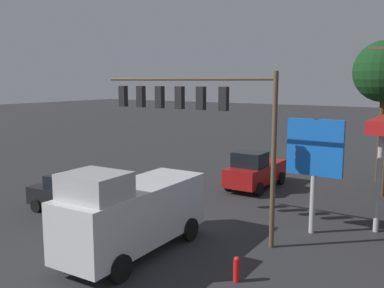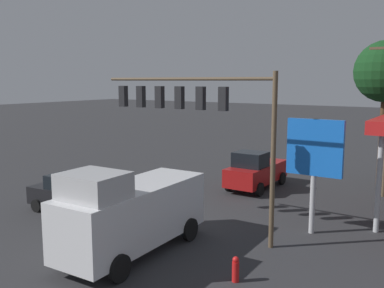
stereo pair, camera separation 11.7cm
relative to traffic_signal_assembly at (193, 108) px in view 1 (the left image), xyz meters
The scene contains 7 objects.
ground_plane 5.61m from the traffic_signal_assembly, 29.08° to the left, with size 200.00×200.00×0.00m, color #2D2D30.
traffic_signal_assembly is the anchor object (origin of this frame).
price_sign 5.60m from the traffic_signal_assembly, 151.59° to the right, with size 2.43×0.27×5.05m.
delivery_truck 5.29m from the traffic_signal_assembly, 83.33° to the left, with size 2.72×6.87×3.58m.
pickup_parked 9.50m from the traffic_signal_assembly, 84.13° to the right, with size 2.29×5.21×2.40m.
sedan_far 8.21m from the traffic_signal_assembly, 10.64° to the left, with size 4.52×2.31×1.93m.
fire_hydrant 7.33m from the traffic_signal_assembly, 139.12° to the left, with size 0.24×0.24×0.88m.
Camera 1 is at (-11.18, 15.03, 6.68)m, focal length 40.00 mm.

